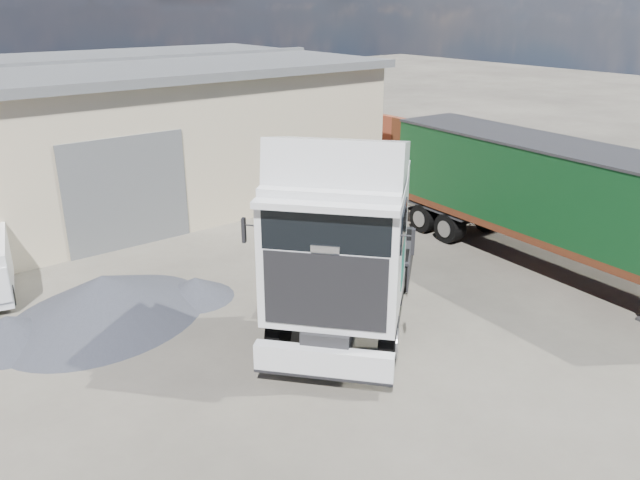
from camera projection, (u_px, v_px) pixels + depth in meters
ground at (391, 354)px, 14.11m from camera, size 120.00×120.00×0.00m
brick_boundary_wall at (497, 169)px, 24.67m from camera, size 0.35×26.00×2.50m
tractor_unit at (343, 250)px, 14.35m from camera, size 7.39×6.97×5.02m
box_trailer at (554, 193)px, 18.03m from camera, size 3.13×11.33×3.72m
gravel_heap at (101, 299)px, 15.54m from camera, size 7.49×7.02×1.14m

